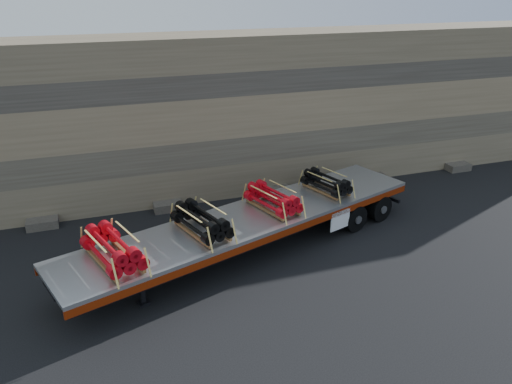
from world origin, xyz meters
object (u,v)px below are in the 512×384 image
bundle_midrear (273,199)px  bundle_front (113,249)px  bundle_midfront (202,222)px  bundle_rear (326,183)px  trailer (250,234)px

bundle_midrear → bundle_front: bearing=180.0°
bundle_midfront → bundle_front: bearing=180.0°
bundle_front → bundle_midfront: (2.89, 0.98, -0.02)m
bundle_midfront → bundle_midrear: (2.86, 0.97, -0.02)m
bundle_midrear → bundle_rear: bearing=0.0°
bundle_midfront → bundle_rear: 5.73m
trailer → bundle_midfront: bearing=-180.0°
trailer → bundle_front: 5.16m
bundle_rear → bundle_front: bearing=180.0°
trailer → bundle_midfront: size_ratio=6.25×
trailer → bundle_midrear: size_ratio=6.52×
trailer → bundle_front: bearing=180.0°
bundle_midfront → bundle_midrear: bundle_midfront is taller
trailer → bundle_front: size_ratio=5.93×
trailer → bundle_front: bundle_front is taller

